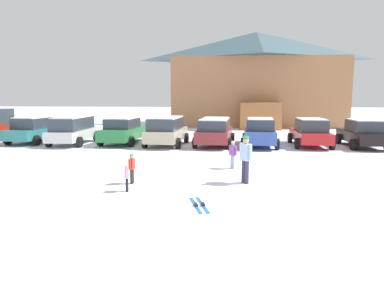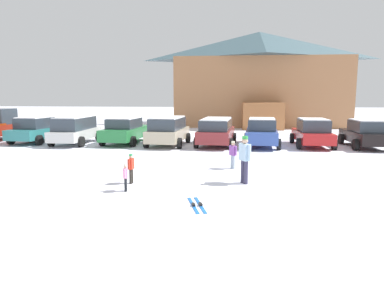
{
  "view_description": "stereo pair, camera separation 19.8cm",
  "coord_description": "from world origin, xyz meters",
  "px_view_note": "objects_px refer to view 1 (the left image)",
  "views": [
    {
      "loc": [
        -0.21,
        -8.21,
        3.06
      ],
      "look_at": [
        -1.3,
        5.75,
        1.06
      ],
      "focal_mm": 32.0,
      "sensor_mm": 36.0,
      "label": 1
    },
    {
      "loc": [
        -0.01,
        -8.19,
        3.06
      ],
      "look_at": [
        -1.3,
        5.75,
        1.06
      ],
      "focal_mm": 32.0,
      "sensor_mm": 36.0,
      "label": 2
    }
  ],
  "objects_px": {
    "skier_child_in_purple_jacket": "(233,153)",
    "parked_teal_hatchback": "(34,130)",
    "parked_green_coupe": "(124,130)",
    "skier_child_in_pink_snowsuit": "(127,176)",
    "pair_of_skis": "(199,205)",
    "parked_beige_suv": "(166,130)",
    "parked_blue_hatchback": "(260,132)",
    "parked_maroon_van": "(215,131)",
    "parked_black_sedan": "(362,133)",
    "parked_red_sedan": "(310,132)",
    "skier_adult_in_blue_parka": "(246,157)",
    "parked_silver_wagon": "(73,129)",
    "skier_child_in_red_jacket": "(132,167)",
    "ski_lodge": "(255,78)"
  },
  "relations": [
    {
      "from": "parked_blue_hatchback",
      "to": "skier_child_in_purple_jacket",
      "type": "xyz_separation_m",
      "value": [
        -1.88,
        -6.62,
        -0.2
      ]
    },
    {
      "from": "ski_lodge",
      "to": "parked_red_sedan",
      "type": "relative_size",
      "value": 4.05
    },
    {
      "from": "parked_beige_suv",
      "to": "skier_adult_in_blue_parka",
      "type": "distance_m",
      "value": 9.77
    },
    {
      "from": "parked_teal_hatchback",
      "to": "parked_silver_wagon",
      "type": "height_order",
      "value": "parked_silver_wagon"
    },
    {
      "from": "ski_lodge",
      "to": "parked_red_sedan",
      "type": "xyz_separation_m",
      "value": [
        1.8,
        -15.25,
        -3.93
      ]
    },
    {
      "from": "parked_black_sedan",
      "to": "pair_of_skis",
      "type": "distance_m",
      "value": 14.7
    },
    {
      "from": "parked_red_sedan",
      "to": "skier_adult_in_blue_parka",
      "type": "xyz_separation_m",
      "value": [
        -4.57,
        -9.2,
        0.1
      ]
    },
    {
      "from": "parked_teal_hatchback",
      "to": "skier_adult_in_blue_parka",
      "type": "bearing_deg",
      "value": -36.1
    },
    {
      "from": "parked_beige_suv",
      "to": "skier_child_in_pink_snowsuit",
      "type": "xyz_separation_m",
      "value": [
        0.29,
        -10.19,
        -0.43
      ]
    },
    {
      "from": "parked_blue_hatchback",
      "to": "skier_child_in_purple_jacket",
      "type": "bearing_deg",
      "value": -105.88
    },
    {
      "from": "parked_teal_hatchback",
      "to": "parked_green_coupe",
      "type": "distance_m",
      "value": 5.91
    },
    {
      "from": "parked_black_sedan",
      "to": "pair_of_skis",
      "type": "relative_size",
      "value": 2.8
    },
    {
      "from": "parked_silver_wagon",
      "to": "parked_beige_suv",
      "type": "height_order",
      "value": "parked_beige_suv"
    },
    {
      "from": "parked_black_sedan",
      "to": "parked_maroon_van",
      "type": "bearing_deg",
      "value": 179.4
    },
    {
      "from": "ski_lodge",
      "to": "skier_adult_in_blue_parka",
      "type": "height_order",
      "value": "ski_lodge"
    },
    {
      "from": "ski_lodge",
      "to": "skier_adult_in_blue_parka",
      "type": "relative_size",
      "value": 10.24
    },
    {
      "from": "parked_black_sedan",
      "to": "parked_red_sedan",
      "type": "bearing_deg",
      "value": 176.59
    },
    {
      "from": "parked_black_sedan",
      "to": "skier_child_in_pink_snowsuit",
      "type": "relative_size",
      "value": 4.58
    },
    {
      "from": "parked_green_coupe",
      "to": "parked_beige_suv",
      "type": "xyz_separation_m",
      "value": [
        2.85,
        -0.6,
        0.09
      ]
    },
    {
      "from": "skier_child_in_purple_jacket",
      "to": "skier_child_in_pink_snowsuit",
      "type": "bearing_deg",
      "value": -133.25
    },
    {
      "from": "parked_beige_suv",
      "to": "parked_blue_hatchback",
      "type": "relative_size",
      "value": 0.95
    },
    {
      "from": "parked_teal_hatchback",
      "to": "pair_of_skis",
      "type": "bearing_deg",
      "value": -46.35
    },
    {
      "from": "parked_green_coupe",
      "to": "parked_maroon_van",
      "type": "distance_m",
      "value": 5.81
    },
    {
      "from": "parked_black_sedan",
      "to": "skier_child_in_pink_snowsuit",
      "type": "xyz_separation_m",
      "value": [
        -11.38,
        -10.36,
        -0.33
      ]
    },
    {
      "from": "parked_teal_hatchback",
      "to": "parked_green_coupe",
      "type": "bearing_deg",
      "value": 0.48
    },
    {
      "from": "parked_green_coupe",
      "to": "parked_blue_hatchback",
      "type": "height_order",
      "value": "parked_blue_hatchback"
    },
    {
      "from": "parked_silver_wagon",
      "to": "parked_green_coupe",
      "type": "distance_m",
      "value": 3.12
    },
    {
      "from": "skier_child_in_purple_jacket",
      "to": "parked_teal_hatchback",
      "type": "bearing_deg",
      "value": 150.82
    },
    {
      "from": "parked_maroon_van",
      "to": "parked_beige_suv",
      "type": "bearing_deg",
      "value": -174.96
    },
    {
      "from": "skier_child_in_red_jacket",
      "to": "parked_teal_hatchback",
      "type": "bearing_deg",
      "value": 132.53
    },
    {
      "from": "parked_beige_suv",
      "to": "skier_child_in_pink_snowsuit",
      "type": "relative_size",
      "value": 4.78
    },
    {
      "from": "parked_black_sedan",
      "to": "skier_child_in_pink_snowsuit",
      "type": "height_order",
      "value": "parked_black_sedan"
    },
    {
      "from": "parked_teal_hatchback",
      "to": "skier_child_in_pink_snowsuit",
      "type": "distance_m",
      "value": 14.05
    },
    {
      "from": "parked_silver_wagon",
      "to": "pair_of_skis",
      "type": "relative_size",
      "value": 3.01
    },
    {
      "from": "parked_black_sedan",
      "to": "skier_child_in_purple_jacket",
      "type": "distance_m",
      "value": 10.3
    },
    {
      "from": "parked_silver_wagon",
      "to": "parked_red_sedan",
      "type": "bearing_deg",
      "value": 1.04
    },
    {
      "from": "parked_green_coupe",
      "to": "skier_child_in_purple_jacket",
      "type": "relative_size",
      "value": 3.98
    },
    {
      "from": "parked_teal_hatchback",
      "to": "pair_of_skis",
      "type": "height_order",
      "value": "parked_teal_hatchback"
    },
    {
      "from": "parked_teal_hatchback",
      "to": "parked_maroon_van",
      "type": "bearing_deg",
      "value": -1.43
    },
    {
      "from": "ski_lodge",
      "to": "skier_child_in_purple_jacket",
      "type": "distance_m",
      "value": 22.65
    },
    {
      "from": "skier_child_in_pink_snowsuit",
      "to": "pair_of_skis",
      "type": "xyz_separation_m",
      "value": [
        2.39,
        -1.25,
        -0.48
      ]
    },
    {
      "from": "parked_maroon_van",
      "to": "parked_blue_hatchback",
      "type": "bearing_deg",
      "value": -2.21
    },
    {
      "from": "parked_black_sedan",
      "to": "skier_child_in_pink_snowsuit",
      "type": "distance_m",
      "value": 15.39
    },
    {
      "from": "parked_teal_hatchback",
      "to": "parked_red_sedan",
      "type": "relative_size",
      "value": 1.02
    },
    {
      "from": "parked_beige_suv",
      "to": "skier_child_in_pink_snowsuit",
      "type": "distance_m",
      "value": 10.2
    },
    {
      "from": "pair_of_skis",
      "to": "parked_silver_wagon",
      "type": "bearing_deg",
      "value": 126.75
    },
    {
      "from": "parked_maroon_van",
      "to": "parked_red_sedan",
      "type": "bearing_deg",
      "value": 0.85
    },
    {
      "from": "parked_teal_hatchback",
      "to": "parked_maroon_van",
      "type": "relative_size",
      "value": 0.91
    },
    {
      "from": "skier_child_in_purple_jacket",
      "to": "skier_child_in_red_jacket",
      "type": "xyz_separation_m",
      "value": [
        -3.59,
        -2.76,
        -0.07
      ]
    },
    {
      "from": "parked_beige_suv",
      "to": "skier_child_in_pink_snowsuit",
      "type": "bearing_deg",
      "value": -88.38
    }
  ]
}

